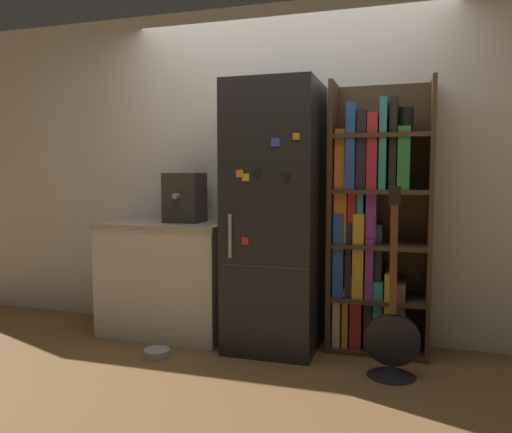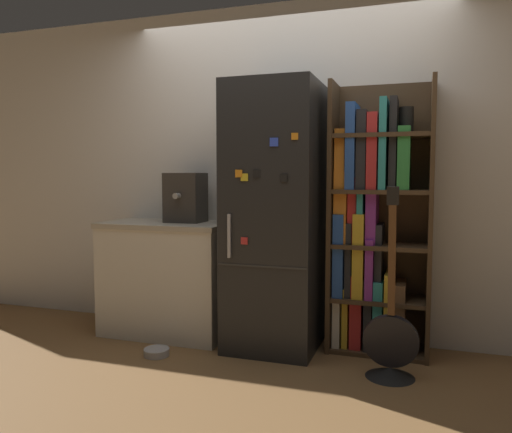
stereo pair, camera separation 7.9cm
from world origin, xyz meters
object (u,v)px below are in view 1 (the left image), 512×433
(bookshelf, at_px, (371,229))
(espresso_machine, at_px, (185,198))
(pet_bowl, at_px, (157,352))
(guitar, at_px, (392,350))
(refrigerator, at_px, (275,217))

(bookshelf, distance_m, espresso_machine, 1.46)
(espresso_machine, distance_m, pet_bowl, 1.20)
(espresso_machine, bearing_deg, bookshelf, 2.49)
(guitar, height_order, pet_bowl, guitar)
(refrigerator, xyz_separation_m, espresso_machine, (-0.77, 0.09, 0.13))
(pet_bowl, bearing_deg, bookshelf, 23.38)
(bookshelf, xyz_separation_m, guitar, (0.18, -0.48, -0.71))
(bookshelf, xyz_separation_m, pet_bowl, (-1.41, -0.61, -0.86))
(espresso_machine, bearing_deg, refrigerator, -6.83)
(refrigerator, height_order, bookshelf, refrigerator)
(refrigerator, bearing_deg, espresso_machine, 173.17)
(espresso_machine, height_order, guitar, espresso_machine)
(refrigerator, relative_size, bookshelf, 1.00)
(refrigerator, distance_m, bookshelf, 0.70)
(bookshelf, bearing_deg, pet_bowl, -156.62)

